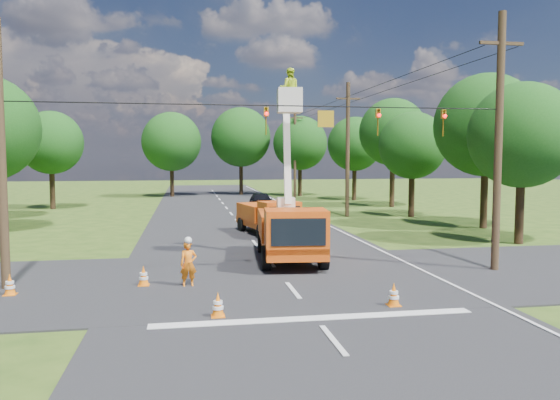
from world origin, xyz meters
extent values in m
plane|color=#2C4916|center=(0.00, 20.00, 0.00)|extent=(140.00, 140.00, 0.00)
cube|color=black|center=(0.00, 20.00, 0.00)|extent=(12.00, 100.00, 0.06)
cube|color=black|center=(0.00, 2.00, 0.00)|extent=(56.00, 10.00, 0.07)
cube|color=silver|center=(0.00, -3.20, 0.00)|extent=(9.00, 0.45, 0.02)
cube|color=silver|center=(5.60, 20.00, 0.00)|extent=(0.12, 90.00, 0.02)
cube|color=#DB500F|center=(0.94, 5.43, 0.78)|extent=(2.97, 6.69, 0.49)
cube|color=#DB500F|center=(0.72, 3.12, 1.62)|extent=(2.54, 2.05, 1.62)
cube|color=black|center=(0.64, 2.20, 1.68)|extent=(2.05, 0.25, 1.03)
cube|color=#DB500F|center=(1.02, 6.30, 1.46)|extent=(2.90, 4.22, 1.08)
cylinder|color=black|center=(-0.39, 3.49, 0.50)|extent=(0.44, 1.02, 1.00)
cylinder|color=black|center=(1.88, 3.28, 0.50)|extent=(0.44, 1.02, 1.00)
cylinder|color=black|center=(0.00, 7.59, 0.50)|extent=(0.44, 1.02, 1.00)
cylinder|color=black|center=(2.26, 7.38, 0.50)|extent=(0.44, 1.02, 1.00)
cube|color=silver|center=(1.13, 7.48, 2.27)|extent=(0.88, 0.88, 0.60)
cube|color=silver|center=(1.07, 6.89, 4.66)|extent=(0.44, 1.47, 4.70)
cube|color=silver|center=(0.97, 5.76, 6.88)|extent=(1.12, 1.12, 1.03)
imported|color=#C6E526|center=(0.97, 5.76, 7.38)|extent=(0.98, 0.83, 1.76)
cube|color=#DB500F|center=(1.11, 13.46, 0.66)|extent=(3.10, 5.80, 0.41)
cube|color=#DB500F|center=(1.52, 11.53, 1.38)|extent=(2.30, 1.94, 1.38)
cube|color=black|center=(1.68, 10.77, 1.42)|extent=(1.72, 0.41, 0.87)
cube|color=#DB500F|center=(0.96, 14.18, 1.24)|extent=(2.81, 3.76, 0.92)
cylinder|color=black|center=(0.53, 11.56, 0.42)|extent=(0.46, 0.89, 0.84)
cylinder|color=black|center=(2.41, 11.96, 0.42)|extent=(0.46, 0.89, 0.84)
cylinder|color=black|center=(-0.19, 14.97, 0.42)|extent=(0.46, 0.89, 0.84)
cylinder|color=black|center=(1.70, 15.37, 0.42)|extent=(0.46, 0.89, 0.84)
imported|color=#F35314|center=(-3.41, 1.26, 0.80)|extent=(0.63, 0.46, 1.59)
imported|color=black|center=(2.71, 27.63, 0.77)|extent=(2.07, 4.64, 1.55)
cone|color=orange|center=(-2.63, -2.54, 0.38)|extent=(0.36, 0.36, 0.70)
cube|color=orange|center=(-2.63, -2.54, 0.04)|extent=(0.38, 0.38, 0.04)
cylinder|color=white|center=(-2.63, -2.54, 0.44)|extent=(0.26, 0.26, 0.09)
cylinder|color=white|center=(-2.63, -2.54, 0.29)|extent=(0.31, 0.31, 0.09)
cone|color=orange|center=(2.60, -2.31, 0.38)|extent=(0.36, 0.36, 0.70)
cube|color=orange|center=(2.60, -2.31, 0.04)|extent=(0.38, 0.38, 0.04)
cylinder|color=white|center=(2.60, -2.31, 0.44)|extent=(0.26, 0.26, 0.09)
cylinder|color=white|center=(2.60, -2.31, 0.29)|extent=(0.31, 0.31, 0.09)
cone|color=orange|center=(1.22, 7.17, 0.38)|extent=(0.36, 0.36, 0.70)
cube|color=orange|center=(1.22, 7.17, 0.04)|extent=(0.38, 0.38, 0.04)
cylinder|color=white|center=(1.22, 7.17, 0.44)|extent=(0.26, 0.26, 0.09)
cylinder|color=white|center=(1.22, 7.17, 0.29)|extent=(0.31, 0.31, 0.09)
cone|color=orange|center=(3.00, 10.09, 0.38)|extent=(0.36, 0.36, 0.70)
cube|color=orange|center=(3.00, 10.09, 0.04)|extent=(0.38, 0.38, 0.04)
cylinder|color=white|center=(3.00, 10.09, 0.44)|extent=(0.26, 0.26, 0.09)
cylinder|color=white|center=(3.00, 10.09, 0.29)|extent=(0.31, 0.31, 0.09)
cone|color=orange|center=(-4.95, 1.61, 0.38)|extent=(0.36, 0.36, 0.70)
cube|color=orange|center=(-4.95, 1.61, 0.04)|extent=(0.38, 0.38, 0.04)
cylinder|color=white|center=(-4.95, 1.61, 0.44)|extent=(0.26, 0.26, 0.09)
cylinder|color=white|center=(-4.95, 1.61, 0.29)|extent=(0.31, 0.31, 0.09)
cone|color=orange|center=(-9.09, 1.00, 0.38)|extent=(0.36, 0.36, 0.70)
cube|color=orange|center=(-9.09, 1.00, 0.04)|extent=(0.38, 0.38, 0.04)
cylinder|color=white|center=(-9.09, 1.00, 0.44)|extent=(0.26, 0.26, 0.09)
cylinder|color=white|center=(-9.09, 1.00, 0.29)|extent=(0.31, 0.31, 0.09)
cone|color=orange|center=(3.13, 17.37, 0.38)|extent=(0.36, 0.36, 0.70)
cube|color=orange|center=(3.13, 17.37, 0.04)|extent=(0.38, 0.38, 0.04)
cylinder|color=white|center=(3.13, 17.37, 0.44)|extent=(0.26, 0.26, 0.09)
cylinder|color=white|center=(3.13, 17.37, 0.29)|extent=(0.31, 0.31, 0.09)
cylinder|color=#4C3823|center=(8.50, 2.00, 5.00)|extent=(0.30, 0.30, 10.00)
cube|color=#4C3823|center=(8.50, 2.00, 8.80)|extent=(1.80, 0.12, 0.12)
cylinder|color=#4C3823|center=(8.50, 22.00, 5.00)|extent=(0.30, 0.30, 10.00)
cube|color=#4C3823|center=(8.50, 22.00, 8.80)|extent=(1.80, 0.12, 0.12)
cylinder|color=#4C3823|center=(8.50, 42.00, 5.00)|extent=(0.30, 0.30, 10.00)
cube|color=#4C3823|center=(8.50, 42.00, 8.80)|extent=(1.80, 0.12, 0.12)
cylinder|color=#4C3823|center=(-9.50, 2.00, 4.50)|extent=(0.30, 0.30, 9.00)
cylinder|color=black|center=(-0.50, 2.00, 6.30)|extent=(18.00, 0.04, 0.04)
cube|color=#A98014|center=(1.60, 2.00, 5.85)|extent=(0.60, 0.05, 0.60)
imported|color=#A98014|center=(-0.60, 2.00, 5.75)|extent=(0.16, 0.20, 1.00)
sphere|color=#FF0C0C|center=(-0.60, 1.88, 6.00)|extent=(0.14, 0.14, 0.14)
imported|color=#A98014|center=(3.60, 2.00, 5.75)|extent=(0.16, 0.20, 1.00)
sphere|color=#FF0C0C|center=(3.60, 1.88, 6.00)|extent=(0.14, 0.14, 0.14)
imported|color=#A98014|center=(6.20, 2.00, 5.75)|extent=(0.16, 0.20, 1.00)
sphere|color=#FF0C0C|center=(6.20, 1.88, 6.00)|extent=(0.14, 0.14, 0.14)
cylinder|color=#382616|center=(-14.80, 32.00, 2.02)|extent=(0.44, 0.44, 4.05)
sphere|color=#174A14|center=(-14.80, 32.00, 5.70)|extent=(5.40, 5.40, 5.40)
cylinder|color=#382616|center=(13.50, 8.00, 1.98)|extent=(0.44, 0.44, 3.96)
sphere|color=#174A14|center=(13.50, 8.00, 5.58)|extent=(5.40, 5.40, 5.40)
cylinder|color=#382616|center=(15.00, 14.00, 2.29)|extent=(0.44, 0.44, 4.58)
sphere|color=#174A14|center=(15.00, 14.00, 6.45)|extent=(6.40, 6.40, 6.40)
cylinder|color=#382616|center=(13.20, 21.00, 1.89)|extent=(0.44, 0.44, 3.78)
sphere|color=#174A14|center=(13.20, 21.00, 5.33)|extent=(5.00, 5.00, 5.00)
cylinder|color=#382616|center=(14.80, 29.00, 2.38)|extent=(0.44, 0.44, 4.75)
sphere|color=#174A14|center=(14.80, 29.00, 6.70)|extent=(6.00, 6.00, 6.00)
cylinder|color=#382616|center=(13.80, 37.00, 2.07)|extent=(0.44, 0.44, 4.14)
sphere|color=#174A14|center=(13.80, 37.00, 5.83)|extent=(5.60, 5.60, 5.60)
cylinder|color=#382616|center=(-5.00, 45.00, 2.20)|extent=(0.44, 0.44, 4.40)
sphere|color=#174A14|center=(-5.00, 45.00, 6.20)|extent=(6.60, 6.60, 6.60)
cylinder|color=#382616|center=(3.00, 47.00, 2.42)|extent=(0.44, 0.44, 4.84)
sphere|color=#174A14|center=(3.00, 47.00, 6.82)|extent=(7.00, 7.00, 7.00)
cylinder|color=#382616|center=(9.50, 44.00, 2.16)|extent=(0.44, 0.44, 4.31)
sphere|color=#174A14|center=(9.50, 44.00, 6.08)|extent=(6.20, 6.20, 6.20)
camera|label=1|loc=(-3.46, -17.47, 4.45)|focal=35.00mm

